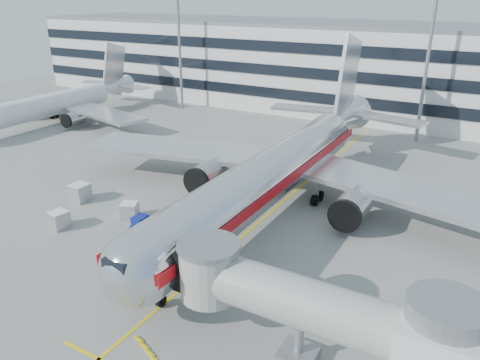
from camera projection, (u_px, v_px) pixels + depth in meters
The scene contains 15 objects.
ground at pixel (221, 255), 39.64m from camera, with size 180.00×180.00×0.00m, color gray.
lead_in_line at pixel (273, 210), 47.68m from camera, with size 0.25×70.00×0.01m, color yellow.
stop_bar at pixel (99, 359), 28.38m from camera, with size 6.00×0.25×0.01m, color yellow.
main_jet at pixel (282, 167), 47.48m from camera, with size 50.95×48.70×16.06m.
jet_bridge at pixel (329, 316), 26.13m from camera, with size 17.80×4.50×7.00m.
terminal at pixel (393, 70), 83.32m from camera, with size 150.00×24.25×15.60m.
light_mast_west at pixel (179, 27), 84.01m from camera, with size 2.40×1.20×25.45m.
light_mast_centre at pixel (431, 38), 64.15m from camera, with size 2.40×1.20×25.45m.
second_jet at pixel (53, 104), 78.75m from camera, with size 38.21×36.52×12.04m.
belt_loader at pixel (183, 232), 42.24m from camera, with size 4.36×2.03×2.04m.
baggage_tug at pixel (144, 228), 42.43m from camera, with size 2.53×1.64×1.89m.
cargo_container_left at pixel (80, 192), 49.60m from camera, with size 1.82×1.82×1.87m.
cargo_container_right at pixel (130, 211), 45.73m from camera, with size 2.04×2.04×1.64m.
cargo_container_front at pixel (59, 220), 43.91m from camera, with size 1.81×1.81×1.67m.
ramp_worker at pixel (162, 236), 40.59m from camera, with size 0.74×0.48×2.02m, color #8CDA17.
Camera 1 is at (18.52, -29.01, 20.73)m, focal length 35.00 mm.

